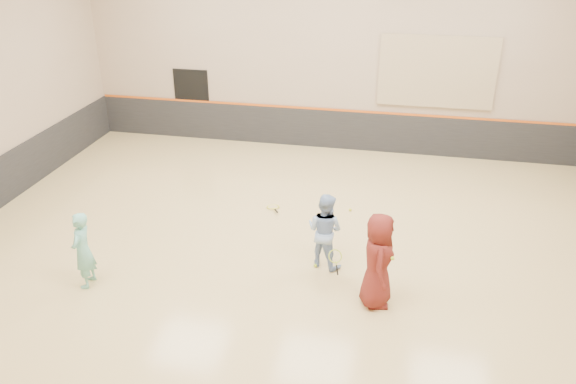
% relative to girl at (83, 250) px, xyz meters
% --- Properties ---
extents(room, '(15.04, 12.04, 6.22)m').
position_rel_girl_xyz_m(room, '(3.73, 2.04, 0.04)').
color(room, tan).
rests_on(room, ground).
extents(wainscot_back, '(14.90, 0.04, 1.20)m').
position_rel_girl_xyz_m(wainscot_back, '(3.73, 8.01, -0.17)').
color(wainscot_back, '#232326').
rests_on(wainscot_back, floor).
extents(accent_stripe, '(14.90, 0.03, 0.06)m').
position_rel_girl_xyz_m(accent_stripe, '(3.73, 8.00, 0.45)').
color(accent_stripe, '#D85914').
rests_on(accent_stripe, wall_back).
extents(acoustic_panel, '(3.20, 0.08, 2.00)m').
position_rel_girl_xyz_m(acoustic_panel, '(6.53, 7.99, 1.73)').
color(acoustic_panel, tan).
rests_on(acoustic_panel, wall_back).
extents(doorway, '(1.10, 0.05, 2.20)m').
position_rel_girl_xyz_m(doorway, '(-0.77, 8.02, 0.33)').
color(doorway, black).
rests_on(doorway, floor).
extents(girl, '(0.42, 0.60, 1.54)m').
position_rel_girl_xyz_m(girl, '(0.00, 0.00, 0.00)').
color(girl, '#6DBDAD').
rests_on(girl, floor).
extents(instructor, '(0.94, 0.85, 1.58)m').
position_rel_girl_xyz_m(instructor, '(4.35, 1.61, 0.02)').
color(instructor, '#8DACDA').
rests_on(instructor, floor).
extents(young_man, '(0.68, 0.95, 1.82)m').
position_rel_girl_xyz_m(young_man, '(5.45, 0.55, 0.14)').
color(young_man, maroon).
rests_on(young_man, floor).
extents(held_racket, '(0.38, 0.38, 0.50)m').
position_rel_girl_xyz_m(held_racket, '(4.62, 1.17, -0.27)').
color(held_racket, '#B9D92F').
rests_on(held_racket, instructor).
extents(spare_racket, '(0.70, 0.70, 0.15)m').
position_rel_girl_xyz_m(spare_racket, '(2.77, 3.81, -0.70)').
color(spare_racket, yellow).
rests_on(spare_racket, floor).
extents(ball_under_racket, '(0.07, 0.07, 0.07)m').
position_rel_girl_xyz_m(ball_under_racket, '(4.20, 1.47, -0.74)').
color(ball_under_racket, '#BDDE33').
rests_on(ball_under_racket, floor).
extents(ball_in_hand, '(0.07, 0.07, 0.07)m').
position_rel_girl_xyz_m(ball_in_hand, '(5.70, 0.33, 0.35)').
color(ball_in_hand, '#BAD631').
rests_on(ball_in_hand, young_man).
extents(ball_beside_spare, '(0.07, 0.07, 0.07)m').
position_rel_girl_xyz_m(ball_beside_spare, '(4.64, 4.01, -0.74)').
color(ball_beside_spare, yellow).
rests_on(ball_beside_spare, floor).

